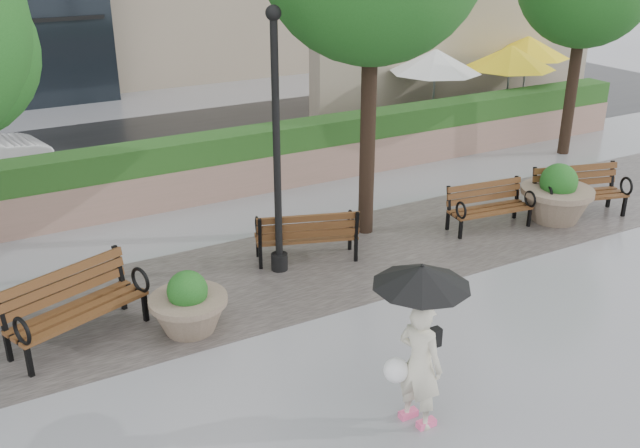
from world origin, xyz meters
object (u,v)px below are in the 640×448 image
bench_2 (306,245)px  pedestrian (420,331)px  bench_1 (79,321)px  bench_4 (578,202)px  planter_right (556,199)px  lamppost (277,162)px  bench_3 (489,216)px  planter_left (189,308)px

bench_2 → pedestrian: pedestrian is taller
bench_1 → bench_2: bench_1 is taller
bench_1 → bench_4: (9.70, -0.09, -0.02)m
planter_right → lamppost: bearing=173.3°
bench_2 → pedestrian: size_ratio=0.92×
bench_3 → planter_left: 6.32m
bench_1 → planter_right: (9.11, -0.05, 0.15)m
bench_3 → lamppost: lamppost is taller
bench_2 → bench_3: size_ratio=1.10×
planter_right → lamppost: 5.92m
planter_right → pedestrian: bearing=-148.8°
planter_left → lamppost: 2.75m
planter_right → bench_2: bearing=171.0°
bench_4 → planter_right: 0.61m
planter_right → pedestrian: size_ratio=0.69×
bench_1 → bench_3: bearing=-18.8°
lamppost → bench_1: bearing=-169.7°
bench_3 → lamppost: (-4.29, 0.34, 1.66)m
bench_1 → lamppost: lamppost is taller
bench_4 → lamppost: lamppost is taller
bench_2 → pedestrian: bearing=96.9°
pedestrian → lamppost: bearing=-22.6°
bench_2 → planter_right: planter_right is taller
bench_1 → bench_2: 4.08m
bench_3 → planter_right: (1.41, -0.33, 0.20)m
bench_2 → lamppost: size_ratio=0.43×
bench_2 → lamppost: (-0.59, -0.14, 1.64)m
planter_left → bench_4: bearing=2.8°
planter_left → pedestrian: pedestrian is taller
bench_1 → planter_right: size_ratio=1.48×
planter_right → pedestrian: 7.12m
bench_2 → bench_4: size_ratio=0.95×
lamppost → bench_3: bearing=-4.6°
bench_2 → lamppost: bearing=32.1°
bench_3 → bench_4: 2.03m
bench_4 → planter_right: size_ratio=1.40×
bench_2 → planter_left: planter_left is taller
planter_left → pedestrian: 3.71m
planter_left → lamppost: bearing=29.5°
bench_3 → planter_right: 1.46m
planter_left → planter_right: 7.70m
planter_left → planter_right: bearing=3.4°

